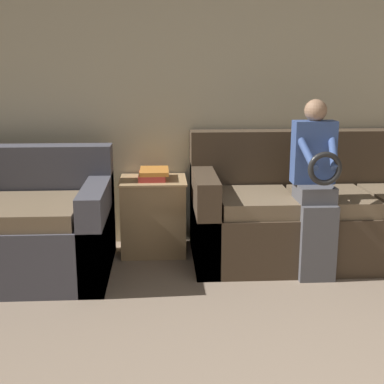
{
  "coord_description": "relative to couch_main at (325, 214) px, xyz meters",
  "views": [
    {
      "loc": [
        -0.84,
        -1.08,
        1.41
      ],
      "look_at": [
        -0.67,
        1.88,
        0.71
      ],
      "focal_mm": 50.0,
      "sensor_mm": 36.0,
      "label": 1
    }
  ],
  "objects": [
    {
      "name": "wall_back",
      "position": [
        -0.38,
        0.44,
        0.95
      ],
      "size": [
        7.92,
        0.06,
        2.55
      ],
      "color": "#BCB293",
      "rests_on": "ground_plane"
    },
    {
      "name": "couch_main",
      "position": [
        0.0,
        0.0,
        0.0
      ],
      "size": [
        1.99,
        0.87,
        0.92
      ],
      "color": "#473828",
      "rests_on": "ground_plane"
    },
    {
      "name": "book_stack",
      "position": [
        -1.29,
        0.18,
        0.29
      ],
      "size": [
        0.22,
        0.3,
        0.07
      ],
      "color": "#BC3833",
      "rests_on": "side_shelf"
    },
    {
      "name": "side_shelf",
      "position": [
        -1.29,
        0.17,
        -0.03
      ],
      "size": [
        0.5,
        0.44,
        0.57
      ],
      "color": "tan",
      "rests_on": "ground_plane"
    },
    {
      "name": "child_left_seated",
      "position": [
        -0.19,
        -0.36,
        0.32
      ],
      "size": [
        0.29,
        0.36,
        1.2
      ],
      "color": "#56565B",
      "rests_on": "ground_plane"
    }
  ]
}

